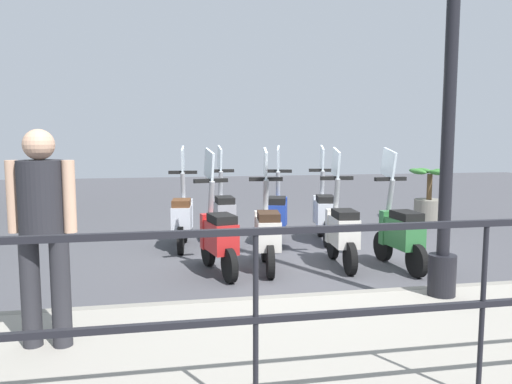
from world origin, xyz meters
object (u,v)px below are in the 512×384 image
at_px(scooter_near_0, 400,231).
at_px(scooter_far_3, 182,216).
at_px(pedestrian_distant, 42,221).
at_px(scooter_near_3, 218,235).
at_px(scooter_near_2, 267,232).
at_px(scooter_near_1, 341,230).
at_px(scooter_far_2, 223,213).
at_px(lamp_post_near, 450,94).
at_px(potted_palm, 429,200).
at_px(scooter_far_1, 277,214).
at_px(scooter_far_0, 324,212).

height_order(scooter_near_0, scooter_far_3, same).
bearing_deg(scooter_far_3, pedestrian_distant, 169.29).
bearing_deg(scooter_near_3, scooter_near_0, -106.84).
bearing_deg(pedestrian_distant, scooter_near_2, 146.95).
distance_m(scooter_near_1, scooter_near_2, 0.97).
distance_m(scooter_near_3, scooter_far_2, 1.74).
bearing_deg(scooter_near_0, lamp_post_near, 164.72).
relative_size(scooter_near_1, scooter_far_2, 1.00).
relative_size(potted_palm, scooter_near_3, 0.69).
relative_size(pedestrian_distant, scooter_near_2, 1.03).
bearing_deg(lamp_post_near, scooter_far_2, 26.69).
relative_size(scooter_near_0, scooter_near_1, 1.00).
bearing_deg(scooter_near_0, potted_palm, -38.62).
distance_m(scooter_near_0, scooter_far_1, 2.09).
height_order(pedestrian_distant, scooter_near_2, pedestrian_distant).
bearing_deg(scooter_far_3, scooter_near_0, -116.33).
bearing_deg(scooter_near_0, scooter_far_3, 53.88).
bearing_deg(scooter_far_1, scooter_far_3, 105.37).
bearing_deg(scooter_far_1, scooter_near_0, -129.52).
height_order(potted_palm, scooter_far_2, scooter_far_2).
height_order(lamp_post_near, scooter_far_3, lamp_post_near).
height_order(scooter_far_0, scooter_far_1, same).
distance_m(scooter_far_0, scooter_far_3, 2.25).
relative_size(pedestrian_distant, scooter_far_1, 1.03).
bearing_deg(scooter_far_2, scooter_near_0, -135.38).
xyz_separation_m(scooter_near_0, scooter_far_1, (1.71, 1.20, 0.00)).
xyz_separation_m(potted_palm, scooter_near_1, (-2.85, 2.86, 0.04)).
bearing_deg(scooter_near_1, scooter_far_2, 43.47).
height_order(lamp_post_near, scooter_near_2, lamp_post_near).
bearing_deg(lamp_post_near, scooter_far_1, 15.55).
bearing_deg(potted_palm, scooter_near_2, 126.33).
height_order(scooter_near_0, scooter_near_2, same).
bearing_deg(scooter_far_2, scooter_near_2, -169.57).
distance_m(scooter_far_1, scooter_far_2, 0.85).
xyz_separation_m(lamp_post_near, scooter_far_1, (3.20, 0.89, -1.60)).
distance_m(lamp_post_near, potted_palm, 5.47).
xyz_separation_m(lamp_post_near, scooter_near_3, (1.69, 1.99, -1.60)).
bearing_deg(lamp_post_near, scooter_far_0, 2.00).
relative_size(lamp_post_near, scooter_far_2, 2.83).
distance_m(scooter_near_1, scooter_far_0, 1.53).
bearing_deg(scooter_far_2, scooter_near_3, 168.94).
height_order(pedestrian_distant, scooter_far_0, pedestrian_distant).
relative_size(potted_palm, scooter_near_0, 0.69).
distance_m(scooter_near_2, scooter_far_0, 1.93).
height_order(pedestrian_distant, scooter_far_3, pedestrian_distant).
xyz_separation_m(scooter_near_2, scooter_far_0, (1.48, -1.24, 0.00)).
height_order(lamp_post_near, potted_palm, lamp_post_near).
bearing_deg(scooter_far_0, potted_palm, -51.70).
bearing_deg(scooter_far_3, scooter_far_2, -66.09).
bearing_deg(scooter_far_1, pedestrian_distant, 160.42).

